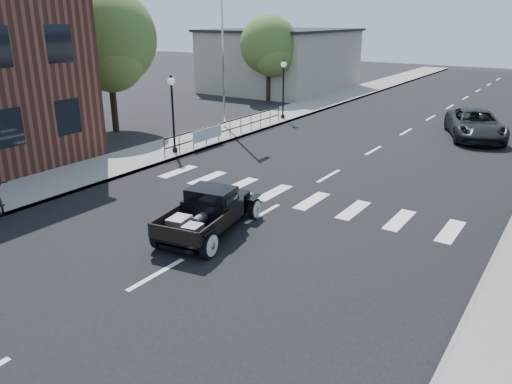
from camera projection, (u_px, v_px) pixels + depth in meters
The scene contains 14 objects.
ground at pixel (227, 235), 15.14m from camera, with size 120.00×120.00×0.00m, color black.
road at pixel (394, 139), 26.89m from camera, with size 14.00×80.00×0.02m, color black.
road_markings at pixel (357, 160), 22.97m from camera, with size 12.00×60.00×0.06m, color silver, non-canonical shape.
sidewalk_left at pixel (262, 120), 31.32m from camera, with size 3.00×80.00×0.15m, color gray.
low_building_left at pixel (281, 61), 44.10m from camera, with size 10.00×12.00×5.00m, color #ADA291.
railing at pixel (230, 128), 26.59m from camera, with size 0.08×10.00×1.00m, color black, non-canonical shape.
banner at pixel (208, 139), 25.04m from camera, with size 0.04×2.20×0.60m, color silver, non-canonical shape.
lamp_post_b at pixel (173, 114), 23.17m from camera, with size 0.36×0.36×3.62m, color black, non-canonical shape.
lamp_post_c at pixel (283, 89), 31.01m from camera, with size 0.36×0.36×3.62m, color black, non-canonical shape.
flagpole at pixel (222, 26), 27.45m from camera, with size 0.12×0.12×11.18m, color silver.
big_tree_near at pixel (110, 62), 27.45m from camera, with size 5.31×5.31×7.79m, color #496129, non-canonical shape.
big_tree_far at pixel (269, 59), 37.86m from camera, with size 4.36×4.36×6.40m, color #496129, non-canonical shape.
hotrod_pickup at pixel (209, 212), 15.00m from camera, with size 1.95×4.17×1.44m, color black, non-canonical shape.
second_car at pixel (475, 125), 26.75m from camera, with size 2.54×5.50×1.53m, color black.
Camera 1 is at (8.44, -11.00, 6.29)m, focal length 35.00 mm.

